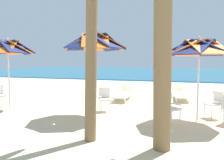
% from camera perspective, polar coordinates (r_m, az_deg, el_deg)
% --- Properties ---
extents(ground_plane, '(80.00, 80.00, 0.00)m').
position_cam_1_polar(ground_plane, '(9.66, 24.82, -6.57)').
color(ground_plane, beige).
extents(sea, '(80.00, 36.00, 0.10)m').
position_cam_1_polar(sea, '(38.05, 19.88, 1.88)').
color(sea, '#19607F').
rests_on(sea, ground).
extents(surf_foam, '(80.00, 0.70, 0.01)m').
position_cam_1_polar(surf_foam, '(19.81, 21.41, -0.79)').
color(surf_foam, white).
rests_on(surf_foam, ground).
extents(beach_umbrella_0, '(2.23, 2.23, 2.54)m').
position_cam_1_polar(beach_umbrella_0, '(7.30, 20.89, 7.33)').
color(beach_umbrella_0, silver).
rests_on(beach_umbrella_0, ground).
extents(plastic_chair_0, '(0.63, 0.62, 0.87)m').
position_cam_1_polar(plastic_chair_0, '(8.08, 24.21, -5.14)').
color(plastic_chair_0, white).
rests_on(plastic_chair_0, ground).
extents(plastic_chair_2, '(0.63, 0.62, 0.87)m').
position_cam_1_polar(plastic_chair_2, '(6.97, 14.12, -6.40)').
color(plastic_chair_2, white).
rests_on(plastic_chair_2, ground).
extents(beach_umbrella_1, '(2.12, 2.12, 2.81)m').
position_cam_1_polar(beach_umbrella_1, '(7.57, -4.20, 9.21)').
color(beach_umbrella_1, silver).
rests_on(beach_umbrella_1, ground).
extents(plastic_chair_3, '(0.60, 0.62, 0.87)m').
position_cam_1_polar(plastic_chair_3, '(8.36, -1.76, -4.38)').
color(plastic_chair_3, white).
rests_on(plastic_chair_3, ground).
extents(beach_umbrella_2, '(1.99, 1.99, 2.69)m').
position_cam_1_polar(beach_umbrella_2, '(9.46, -24.50, 7.23)').
color(beach_umbrella_2, silver).
rests_on(beach_umbrella_2, ground).
extents(sun_lounger_1, '(0.74, 2.18, 0.62)m').
position_cam_1_polar(sun_lounger_1, '(11.26, 17.02, -3.31)').
color(sun_lounger_1, white).
rests_on(sun_lounger_1, ground).
extents(sun_lounger_2, '(0.76, 2.18, 0.62)m').
position_cam_1_polar(sun_lounger_2, '(10.77, 2.79, -3.46)').
color(sun_lounger_2, white).
rests_on(sun_lounger_2, ground).
extents(palm_tree_0, '(2.44, 2.95, 4.88)m').
position_cam_1_polar(palm_tree_0, '(5.42, -5.31, 17.67)').
color(palm_tree_0, brown).
rests_on(palm_tree_0, ground).
extents(palm_tree_2, '(2.79, 2.84, 4.60)m').
position_cam_1_polar(palm_tree_2, '(4.67, 12.26, 15.31)').
color(palm_tree_2, brown).
rests_on(palm_tree_2, ground).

